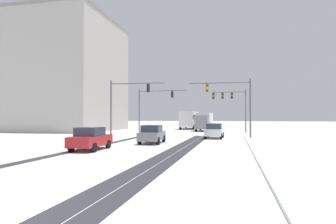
# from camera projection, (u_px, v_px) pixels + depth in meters

# --- Properties ---
(wheel_track_left_lane) EXTENTS (0.91, 31.12, 0.01)m
(wheel_track_left_lane) POSITION_uv_depth(u_px,v_px,m) (174.00, 150.00, 20.39)
(wheel_track_left_lane) COLOR #38383D
(wheel_track_left_lane) RESTS_ON ground
(wheel_track_right_lane) EXTENTS (0.79, 31.12, 0.01)m
(wheel_track_right_lane) POSITION_uv_depth(u_px,v_px,m) (90.00, 148.00, 21.85)
(wheel_track_right_lane) COLOR #38383D
(wheel_track_right_lane) RESTS_ON ground
(wheel_track_center) EXTENTS (0.78, 31.12, 0.01)m
(wheel_track_center) POSITION_uv_depth(u_px,v_px,m) (186.00, 150.00, 20.19)
(wheel_track_center) COLOR #38383D
(wheel_track_center) RESTS_ON ground
(sidewalk_kerb_right) EXTENTS (4.00, 31.12, 0.12)m
(sidewalk_kerb_right) POSITION_uv_depth(u_px,v_px,m) (287.00, 155.00, 17.37)
(sidewalk_kerb_right) COLOR white
(sidewalk_kerb_right) RESTS_ON ground
(traffic_signal_near_left) EXTENTS (6.26, 0.64, 6.50)m
(traffic_signal_near_left) POSITION_uv_depth(u_px,v_px,m) (126.00, 98.00, 32.18)
(traffic_signal_near_left) COLOR #56565B
(traffic_signal_near_left) RESTS_ON ground
(traffic_signal_near_right) EXTENTS (6.70, 0.66, 6.50)m
(traffic_signal_near_right) POSITION_uv_depth(u_px,v_px,m) (233.00, 98.00, 31.25)
(traffic_signal_near_right) COLOR #56565B
(traffic_signal_near_right) RESTS_ON ground
(traffic_signal_far_left) EXTENTS (7.29, 0.56, 6.50)m
(traffic_signal_far_left) POSITION_uv_depth(u_px,v_px,m) (153.00, 102.00, 41.62)
(traffic_signal_far_left) COLOR #56565B
(traffic_signal_far_left) RESTS_ON ground
(traffic_signal_far_right) EXTENTS (5.11, 0.43, 6.50)m
(traffic_signal_far_right) POSITION_uv_depth(u_px,v_px,m) (232.00, 101.00, 43.13)
(traffic_signal_far_right) COLOR #56565B
(traffic_signal_far_right) RESTS_ON ground
(car_white_lead) EXTENTS (1.95, 4.16, 1.62)m
(car_white_lead) POSITION_uv_depth(u_px,v_px,m) (214.00, 131.00, 31.29)
(car_white_lead) COLOR silver
(car_white_lead) RESTS_ON ground
(car_grey_second) EXTENTS (2.00, 4.19, 1.62)m
(car_grey_second) POSITION_uv_depth(u_px,v_px,m) (152.00, 134.00, 25.34)
(car_grey_second) COLOR slate
(car_grey_second) RESTS_ON ground
(car_red_third) EXTENTS (2.00, 4.19, 1.62)m
(car_red_third) POSITION_uv_depth(u_px,v_px,m) (91.00, 139.00, 20.27)
(car_red_third) COLOR red
(car_red_third) RESTS_ON ground
(bus_oncoming) EXTENTS (2.87, 11.06, 3.38)m
(bus_oncoming) POSITION_uv_depth(u_px,v_px,m) (189.00, 119.00, 55.90)
(bus_oncoming) COLOR silver
(bus_oncoming) RESTS_ON ground
(box_truck_delivery) EXTENTS (2.49, 7.47, 3.02)m
(box_truck_delivery) POSITION_uv_depth(u_px,v_px,m) (204.00, 121.00, 47.93)
(box_truck_delivery) COLOR slate
(box_truck_delivery) RESTS_ON ground
(office_building_far_left_block) EXTENTS (28.15, 17.44, 19.21)m
(office_building_far_left_block) POSITION_uv_depth(u_px,v_px,m) (37.00, 76.00, 50.83)
(office_building_far_left_block) COLOR #B2ADA3
(office_building_far_left_block) RESTS_ON ground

